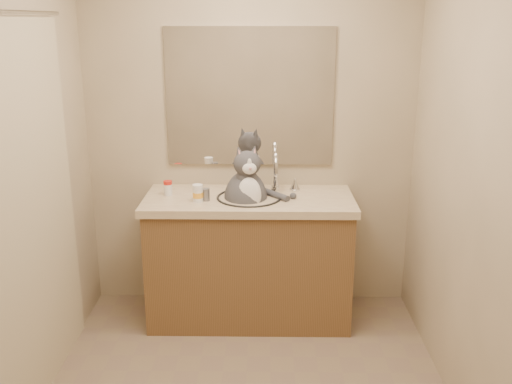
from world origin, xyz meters
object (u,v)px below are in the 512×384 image
cat (247,195)px  grey_canister (206,195)px  pill_bottle_orange (198,194)px  pill_bottle_redcap (168,188)px

cat → grey_canister: size_ratio=7.08×
cat → grey_canister: 0.26m
cat → pill_bottle_orange: (-0.30, -0.08, 0.03)m
pill_bottle_redcap → grey_canister: (0.26, -0.11, -0.01)m
pill_bottle_orange → grey_canister: bearing=26.0°
cat → grey_canister: bearing=179.3°
pill_bottle_redcap → grey_canister: bearing=-23.5°
pill_bottle_redcap → pill_bottle_orange: pill_bottle_orange is taller
pill_bottle_orange → cat: bearing=15.4°
cat → pill_bottle_redcap: (-0.51, 0.05, 0.03)m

